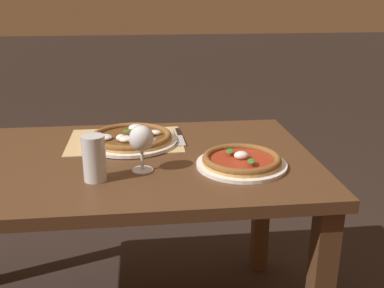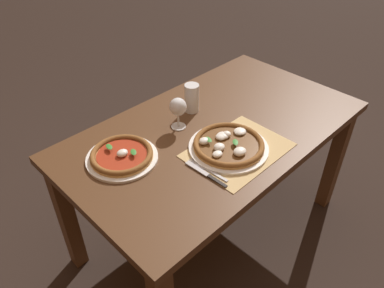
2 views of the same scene
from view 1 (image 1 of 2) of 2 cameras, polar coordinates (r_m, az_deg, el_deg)
dining_table at (r=1.64m, az=-10.47°, el=-5.15°), size 1.46×0.83×0.74m
paper_placemat at (r=1.78m, az=-8.43°, el=0.45°), size 0.44×0.32×0.00m
pizza_near at (r=1.73m, az=-7.70°, el=0.76°), size 0.35×0.35×0.05m
pizza_far at (r=1.51m, az=6.31°, el=-2.14°), size 0.30×0.30×0.05m
wine_glass at (r=1.45m, az=-6.43°, el=0.47°), size 0.08×0.08×0.16m
pint_glass at (r=1.41m, az=-12.30°, el=-1.88°), size 0.07×0.07×0.15m
fork at (r=1.78m, az=-2.27°, el=0.78°), size 0.03×0.20×0.00m
knife at (r=1.79m, az=-1.53°, el=0.92°), size 0.02×0.22×0.01m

